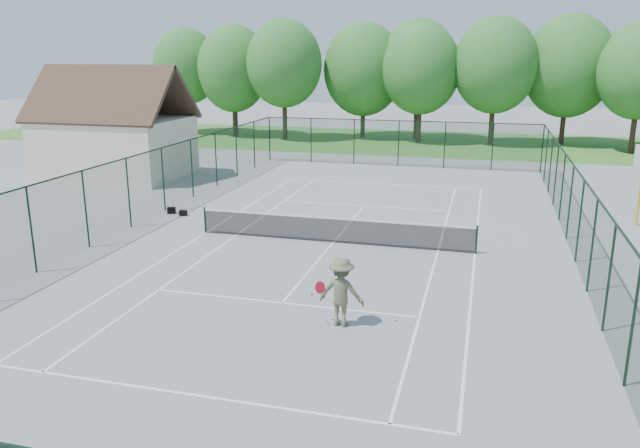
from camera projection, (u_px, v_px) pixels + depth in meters
The scene contains 10 objects.
ground at pixel (333, 243), 24.72m from camera, with size 140.00×140.00×0.00m, color gray.
grass_far at pixel (418, 142), 52.66m from camera, with size 80.00×16.00×0.01m, color #448230.
court_lines at pixel (333, 243), 24.72m from camera, with size 11.05×23.85×0.01m.
tennis_net at pixel (333, 229), 24.56m from camera, with size 11.08×0.08×1.10m.
fence_enclosure at pixel (333, 204), 24.30m from camera, with size 18.05×36.05×3.02m.
utility_building at pixel (114, 125), 37.20m from camera, with size 8.60×6.27×6.63m.
tree_line_far at pixel (421, 69), 51.07m from camera, with size 39.40×6.40×9.70m.
sports_bag_a at pixel (171, 210), 29.18m from camera, with size 0.38×0.23×0.30m, color black.
sports_bag_b at pixel (183, 213), 28.79m from camera, with size 0.33×0.20×0.26m, color black.
tennis_player at pixel (341, 292), 16.99m from camera, with size 1.95×0.90×1.95m.
Camera 1 is at (5.62, -22.96, 7.26)m, focal length 35.00 mm.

